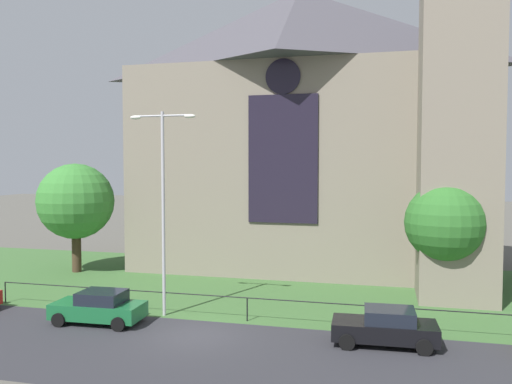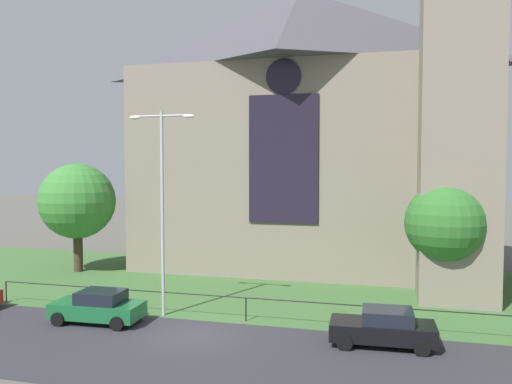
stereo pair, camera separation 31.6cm
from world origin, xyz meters
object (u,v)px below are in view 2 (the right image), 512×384
object	(u,v)px
streetlamp_near	(162,190)
parked_car_black	(384,327)
parked_car_green	(98,307)
tree_right_near	(445,224)
church_building	(309,124)
tree_left_far	(77,201)

from	to	relation	value
streetlamp_near	parked_car_black	size ratio (longest dim) A/B	2.32
streetlamp_near	parked_car_green	size ratio (longest dim) A/B	2.33
tree_right_near	parked_car_black	size ratio (longest dim) A/B	1.50
church_building	parked_car_black	distance (m)	19.25
church_building	streetlamp_near	xyz separation A→B (m)	(-4.94, -14.13, -4.13)
church_building	parked_car_green	world-z (taller)	church_building
church_building	parked_car_green	xyz separation A→B (m)	(-7.36, -16.01, -9.53)
tree_left_far	tree_right_near	xyz separation A→B (m)	(23.56, -2.47, -0.58)
church_building	parked_car_black	world-z (taller)	church_building
tree_right_near	streetlamp_near	xyz separation A→B (m)	(-13.48, -5.58, 1.89)
tree_right_near	parked_car_black	xyz separation A→B (m)	(-2.99, -7.23, -3.51)
tree_right_near	tree_left_far	bearing A→B (deg)	174.01
tree_left_far	parked_car_green	xyz separation A→B (m)	(7.67, -9.93, -4.09)
church_building	parked_car_green	bearing A→B (deg)	-114.69
parked_car_green	parked_car_black	xyz separation A→B (m)	(12.90, 0.23, 0.00)
tree_left_far	parked_car_black	bearing A→B (deg)	-25.26
parked_car_black	church_building	bearing A→B (deg)	-72.93
parked_car_green	church_building	bearing A→B (deg)	-116.55
parked_car_green	streetlamp_near	bearing A→B (deg)	-143.89
parked_car_green	tree_left_far	bearing A→B (deg)	-54.20
tree_left_far	tree_right_near	bearing A→B (deg)	-5.99
church_building	tree_left_far	bearing A→B (deg)	-157.98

